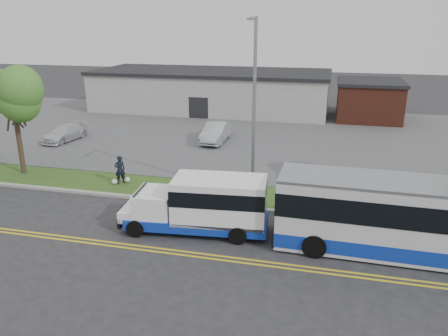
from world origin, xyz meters
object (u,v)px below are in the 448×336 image
(tree_west, at_px, (12,95))
(pedestrian, at_px, (120,170))
(parked_car_a, at_px, (216,132))
(parked_car_b, at_px, (65,133))
(shuttle_bus, at_px, (205,203))
(streetlight_near, at_px, (254,105))
(transit_bus, at_px, (419,220))

(tree_west, distance_m, pedestrian, 8.11)
(pedestrian, bearing_deg, parked_car_a, -147.57)
(pedestrian, distance_m, parked_car_b, 12.11)
(pedestrian, xyz_separation_m, parked_car_a, (3.08, 10.76, -0.08))
(tree_west, relative_size, pedestrian, 4.02)
(shuttle_bus, distance_m, parked_car_b, 20.20)
(streetlight_near, bearing_deg, transit_bus, -30.25)
(tree_west, height_order, parked_car_a, tree_west)
(transit_bus, distance_m, parked_car_a, 20.05)
(streetlight_near, height_order, parked_car_a, streetlight_near)
(tree_west, relative_size, shuttle_bus, 0.98)
(transit_bus, xyz_separation_m, pedestrian, (-15.81, 4.72, -0.67))
(transit_bus, bearing_deg, parked_car_b, 153.82)
(parked_car_b, bearing_deg, streetlight_near, -18.14)
(tree_west, relative_size, streetlight_near, 0.73)
(transit_bus, relative_size, pedestrian, 6.80)
(streetlight_near, distance_m, transit_bus, 9.68)
(tree_west, xyz_separation_m, transit_bus, (22.76, -5.00, -3.49))
(streetlight_near, height_order, parked_car_b, streetlight_near)
(tree_west, bearing_deg, pedestrian, -2.33)
(pedestrian, bearing_deg, transit_bus, 121.82)
(transit_bus, distance_m, pedestrian, 16.51)
(tree_west, xyz_separation_m, parked_car_b, (-2.04, 7.82, -4.39))
(pedestrian, distance_m, parked_car_a, 11.19)
(tree_west, distance_m, parked_car_b, 9.20)
(shuttle_bus, distance_m, pedestrian, 8.13)
(shuttle_bus, bearing_deg, pedestrian, 139.45)
(shuttle_bus, height_order, parked_car_b, shuttle_bus)
(shuttle_bus, relative_size, parked_car_a, 1.49)
(streetlight_near, xyz_separation_m, shuttle_bus, (-1.39, -4.46, -3.83))
(streetlight_near, relative_size, transit_bus, 0.81)
(pedestrian, bearing_deg, streetlight_near, 137.08)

